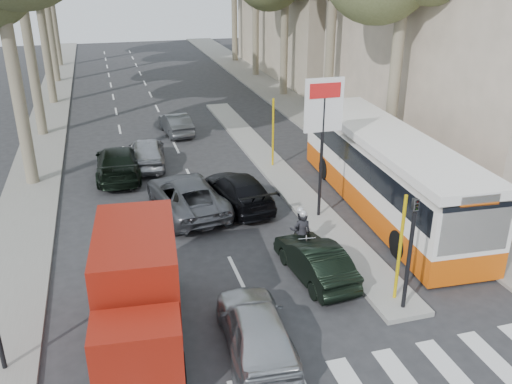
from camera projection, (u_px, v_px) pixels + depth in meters
ground at (281, 300)px, 16.36m from camera, size 120.00×120.00×0.00m
sidewalk_right at (284, 97)px, 40.64m from camera, size 3.20×70.00×0.12m
median_left at (53, 103)px, 39.05m from camera, size 2.40×64.00×0.12m
traffic_island at (273, 166)px, 26.89m from camera, size 1.50×26.00×0.16m
billboard at (323, 129)px, 20.16m from camera, size 1.50×12.10×5.60m
traffic_light_island at (412, 236)px, 14.89m from camera, size 0.16×0.41×3.60m
silver_hatchback at (256, 329)px, 13.97m from camera, size 1.96×4.25×1.41m
dark_hatchback at (315, 260)px, 17.34m from camera, size 1.64×3.90×1.25m
queue_car_a at (187, 195)px, 21.94m from camera, size 3.08×5.46×1.44m
queue_car_b at (238, 190)px, 22.53m from camera, size 2.52×4.90×1.36m
queue_car_c at (147, 152)px, 26.89m from camera, size 2.11×4.42×1.46m
queue_car_d at (176, 124)px, 31.97m from camera, size 1.69×3.91×1.25m
queue_car_e at (118, 162)px, 25.53m from camera, size 2.21×5.05×1.45m
red_truck at (138, 288)px, 14.21m from camera, size 2.54×5.65×2.93m
city_bus at (386, 169)px, 21.88m from camera, size 3.40×12.42×3.24m
motorcycle at (301, 232)px, 18.77m from camera, size 0.80×2.03×1.73m
pedestrian_near at (434, 179)px, 23.16m from camera, size 0.87×0.98×1.52m
pedestrian_far at (367, 154)px, 25.52m from camera, size 1.35×1.15×1.93m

